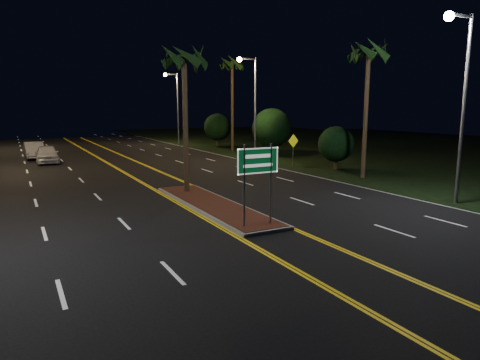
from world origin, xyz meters
TOP-DOWN VIEW (x-y plane):
  - ground at (0.00, 0.00)m, footprint 120.00×120.00m
  - grass_right at (30.00, 25.00)m, footprint 40.00×110.00m
  - median_island at (0.00, 7.00)m, footprint 2.25×10.25m
  - highway_sign at (0.00, 2.80)m, footprint 1.80×0.08m
  - streetlight_right_near at (10.61, 2.00)m, footprint 1.91×0.44m
  - streetlight_right_mid at (10.61, 22.00)m, footprint 1.91×0.44m
  - streetlight_right_far at (10.61, 42.00)m, footprint 1.91×0.44m
  - palm_median at (0.00, 10.50)m, footprint 2.40×2.40m
  - palm_right_near at (12.50, 10.00)m, footprint 2.40×2.40m
  - palm_right_far at (12.80, 30.00)m, footprint 2.40×2.40m
  - shrub_near at (13.50, 14.00)m, footprint 2.70×2.70m
  - shrub_mid at (14.00, 24.00)m, footprint 3.78×3.78m
  - shrub_far at (13.80, 36.00)m, footprint 3.24×3.24m
  - car_near at (-5.76, 28.71)m, footprint 2.47×5.42m
  - car_far at (-6.56, 32.79)m, footprint 2.47×5.38m
  - warning_sign at (11.83, 17.24)m, footprint 1.06×0.20m

SIDE VIEW (x-z plane):
  - ground at x=0.00m, z-range 0.00..0.00m
  - grass_right at x=30.00m, z-range 0.00..0.01m
  - median_island at x=0.00m, z-range 0.00..0.17m
  - car_far at x=-6.56m, z-range 0.00..1.77m
  - car_near at x=-5.76m, z-range 0.00..1.78m
  - warning_sign at x=11.83m, z-range 0.39..2.95m
  - shrub_near at x=13.50m, z-range 0.30..3.60m
  - shrub_far at x=13.80m, z-range 0.36..4.32m
  - highway_sign at x=0.00m, z-range 0.80..4.00m
  - shrub_mid at x=14.00m, z-range 0.42..5.04m
  - streetlight_right_near at x=10.61m, z-range 1.16..10.16m
  - streetlight_right_mid at x=10.61m, z-range 1.16..10.16m
  - streetlight_right_far at x=10.61m, z-range 1.16..10.16m
  - palm_median at x=0.00m, z-range 3.13..11.43m
  - palm_right_near at x=12.50m, z-range 3.56..12.86m
  - palm_right_far at x=12.80m, z-range 3.99..14.29m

